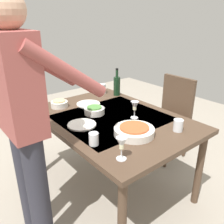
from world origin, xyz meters
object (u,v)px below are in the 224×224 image
object	(u,v)px
person_server	(25,119)
wine_glass_right	(135,107)
wine_bottle	(117,85)
wine_glass_left	(122,144)
water_cup_near_right	(94,139)
dining_table	(112,125)
dinner_plate_near	(88,104)
dinner_plate_far	(82,125)
water_cup_near_left	(178,125)
chair_near	(171,112)
side_bowl_salad	(94,110)
serving_bowl_pasta	(134,131)
water_cup_far_left	(102,89)
side_bowl_bread	(59,104)

from	to	relation	value
person_server	wine_glass_right	world-z (taller)	person_server
wine_bottle	wine_glass_left	bearing A→B (deg)	141.15
wine_glass_left	person_server	bearing A→B (deg)	42.95
wine_bottle	water_cup_near_right	xyz separation A→B (m)	(-0.72, 0.81, -0.07)
dining_table	wine_bottle	bearing A→B (deg)	-44.02
dinner_plate_near	dinner_plate_far	bearing A→B (deg)	139.81
wine_glass_right	dinner_plate_near	distance (m)	0.54
dining_table	water_cup_near_left	world-z (taller)	water_cup_near_left
person_server	wine_glass_left	world-z (taller)	person_server
wine_glass_right	chair_near	bearing A→B (deg)	-77.23
dining_table	wine_glass_right	bearing A→B (deg)	-133.38
dinner_plate_far	side_bowl_salad	bearing A→B (deg)	-58.70
water_cup_near_left	side_bowl_salad	world-z (taller)	water_cup_near_left
person_server	water_cup_near_left	distance (m)	1.10
dining_table	serving_bowl_pasta	world-z (taller)	serving_bowl_pasta
dining_table	dinner_plate_near	size ratio (longest dim) A/B	6.12
water_cup_near_right	water_cup_far_left	distance (m)	1.13
water_cup_near_left	side_bowl_bread	bearing A→B (deg)	24.47
chair_near	side_bowl_bread	bearing A→B (deg)	67.11
dining_table	side_bowl_salad	xyz separation A→B (m)	(0.16, 0.07, 0.10)
water_cup_far_left	dinner_plate_near	xyz separation A→B (m)	(-0.20, 0.32, -0.05)
wine_bottle	water_cup_far_left	world-z (taller)	wine_bottle
dinner_plate_far	wine_bottle	bearing A→B (deg)	-60.10
chair_near	water_cup_far_left	distance (m)	0.81
wine_bottle	dinner_plate_far	world-z (taller)	wine_bottle
dining_table	dinner_plate_near	world-z (taller)	dinner_plate_near
dining_table	serving_bowl_pasta	xyz separation A→B (m)	(-0.35, 0.08, 0.10)
water_cup_near_right	side_bowl_salad	xyz separation A→B (m)	(0.44, -0.32, -0.01)
wine_bottle	wine_glass_right	world-z (taller)	wine_bottle
wine_glass_left	dinner_plate_near	world-z (taller)	wine_glass_left
wine_glass_right	side_bowl_salad	bearing A→B (deg)	35.67
wine_bottle	water_cup_far_left	distance (m)	0.18
side_bowl_salad	side_bowl_bread	xyz separation A→B (m)	(0.35, 0.16, 0.00)
water_cup_far_left	wine_bottle	bearing A→B (deg)	-149.56
wine_glass_left	dinner_plate_far	bearing A→B (deg)	-7.02
side_bowl_bread	serving_bowl_pasta	bearing A→B (deg)	-169.47
serving_bowl_pasta	side_bowl_salad	distance (m)	0.51
wine_bottle	dinner_plate_near	bearing A→B (deg)	96.87
dining_table	water_cup_near_right	size ratio (longest dim) A/B	16.07
dining_table	wine_glass_left	xyz separation A→B (m)	(-0.53, 0.36, 0.18)
side_bowl_salad	side_bowl_bread	size ratio (longest dim) A/B	1.12
side_bowl_salad	side_bowl_bread	bearing A→B (deg)	25.24
wine_bottle	water_cup_near_right	bearing A→B (deg)	131.53
serving_bowl_pasta	side_bowl_salad	bearing A→B (deg)	-0.48
side_bowl_salad	wine_glass_left	bearing A→B (deg)	157.51
side_bowl_salad	dinner_plate_near	bearing A→B (deg)	-20.81
dining_table	chair_near	distance (m)	0.89
wine_glass_left	chair_near	bearing A→B (deg)	-65.39
wine_bottle	serving_bowl_pasta	xyz separation A→B (m)	(-0.79, 0.50, -0.08)
wine_glass_left	serving_bowl_pasta	world-z (taller)	wine_glass_left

